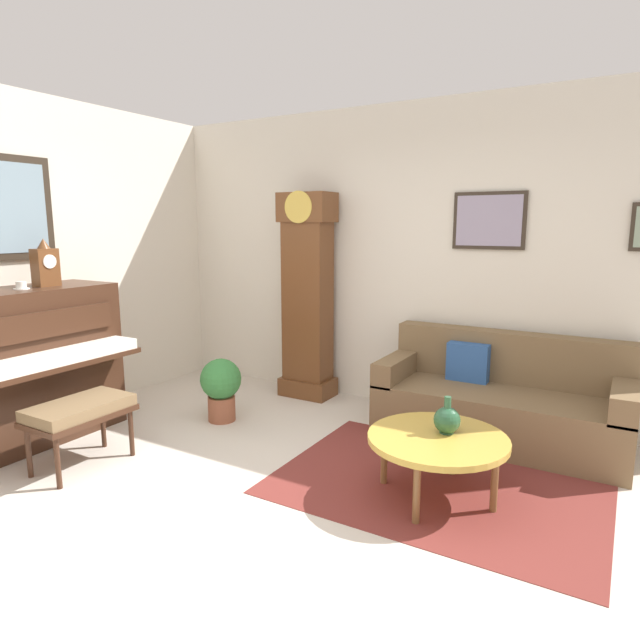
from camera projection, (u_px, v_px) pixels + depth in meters
ground_plane at (254, 523)px, 3.22m from camera, size 6.40×6.00×0.10m
wall_back at (408, 259)px, 5.00m from camera, size 5.30×0.13×2.80m
area_rug at (437, 484)px, 3.59m from camera, size 2.10×1.50×0.01m
piano at (23, 366)px, 4.21m from camera, size 0.87×1.44×1.23m
piano_bench at (80, 412)px, 3.81m from camera, size 0.42×0.70×0.48m
grandfather_clock at (307, 302)px, 5.32m from camera, size 0.52×0.34×2.03m
couch at (500, 401)px, 4.33m from camera, size 1.90×0.80×0.84m
coffee_table at (438, 440)px, 3.37m from camera, size 0.88×0.88×0.41m
mantel_clock at (45, 265)px, 4.29m from camera, size 0.13×0.18×0.38m
teacup at (21, 286)px, 4.10m from camera, size 0.12×0.12×0.06m
green_jug at (447, 420)px, 3.40m from camera, size 0.17×0.17×0.24m
potted_plant at (221, 385)px, 4.72m from camera, size 0.36×0.36×0.56m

